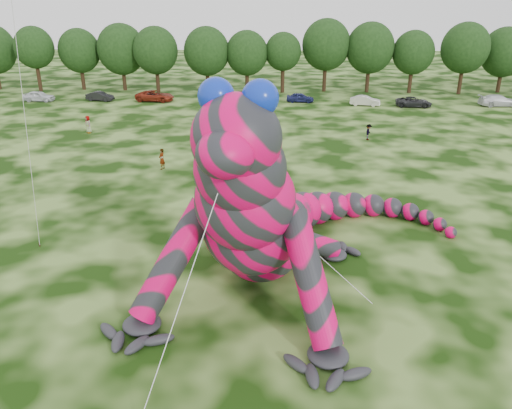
{
  "coord_description": "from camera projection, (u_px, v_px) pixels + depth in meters",
  "views": [
    {
      "loc": [
        0.03,
        -18.41,
        13.47
      ],
      "look_at": [
        -0.84,
        4.11,
        4.0
      ],
      "focal_mm": 35.0,
      "sensor_mm": 36.0,
      "label": 1
    }
  ],
  "objects": [
    {
      "name": "car_7",
      "position": [
        499.0,
        101.0,
        65.35
      ],
      "size": [
        5.21,
        2.4,
        1.48
      ],
      "primitive_type": "imported",
      "rotation": [
        0.0,
        0.0,
        1.64
      ],
      "color": "silver",
      "rests_on": "ground"
    },
    {
      "name": "spectator_5",
      "position": [
        282.0,
        176.0,
        37.57
      ],
      "size": [
        1.11,
        1.76,
        1.81
      ],
      "primitive_type": "imported",
      "rotation": [
        0.0,
        0.0,
        4.34
      ],
      "color": "gray",
      "rests_on": "ground"
    },
    {
      "name": "tree_7",
      "position": [
        207.0,
        60.0,
        73.04
      ],
      "size": [
        6.68,
        6.01,
        9.48
      ],
      "primitive_type": null,
      "color": "black",
      "rests_on": "ground"
    },
    {
      "name": "car_0",
      "position": [
        39.0,
        96.0,
        68.37
      ],
      "size": [
        4.27,
        1.93,
        1.42
      ],
      "primitive_type": "imported",
      "rotation": [
        0.0,
        0.0,
        1.51
      ],
      "color": "silver",
      "rests_on": "ground"
    },
    {
      "name": "car_1",
      "position": [
        100.0,
        96.0,
        68.75
      ],
      "size": [
        3.98,
        2.03,
        1.25
      ],
      "primitive_type": "imported",
      "rotation": [
        0.0,
        0.0,
        1.38
      ],
      "color": "black",
      "rests_on": "ground"
    },
    {
      "name": "car_3",
      "position": [
        233.0,
        99.0,
        66.98
      ],
      "size": [
        4.36,
        1.85,
        1.25
      ],
      "primitive_type": "imported",
      "rotation": [
        0.0,
        0.0,
        1.55
      ],
      "color": "silver",
      "rests_on": "ground"
    },
    {
      "name": "spectator_4",
      "position": [
        88.0,
        124.0,
        52.61
      ],
      "size": [
        1.02,
        1.04,
        1.81
      ],
      "primitive_type": "imported",
      "rotation": [
        0.0,
        0.0,
        5.44
      ],
      "color": "gray",
      "rests_on": "ground"
    },
    {
      "name": "tree_13",
      "position": [
        464.0,
        59.0,
        71.88
      ],
      "size": [
        6.83,
        6.15,
        10.13
      ],
      "primitive_type": null,
      "color": "black",
      "rests_on": "ground"
    },
    {
      "name": "tree_4",
      "position": [
        80.0,
        59.0,
        75.57
      ],
      "size": [
        6.22,
        5.6,
        9.06
      ],
      "primitive_type": null,
      "color": "black",
      "rests_on": "ground"
    },
    {
      "name": "tree_9",
      "position": [
        283.0,
        63.0,
        73.29
      ],
      "size": [
        5.27,
        4.74,
        8.68
      ],
      "primitive_type": null,
      "color": "black",
      "rests_on": "ground"
    },
    {
      "name": "spectator_0",
      "position": [
        162.0,
        159.0,
        41.55
      ],
      "size": [
        0.62,
        0.75,
        1.76
      ],
      "primitive_type": "imported",
      "rotation": [
        0.0,
        0.0,
        4.36
      ],
      "color": "gray",
      "rests_on": "ground"
    },
    {
      "name": "tree_8",
      "position": [
        247.0,
        62.0,
        73.1
      ],
      "size": [
        6.14,
        5.53,
        8.94
      ],
      "primitive_type": null,
      "color": "black",
      "rests_on": "ground"
    },
    {
      "name": "car_2",
      "position": [
        155.0,
        96.0,
        68.46
      ],
      "size": [
        5.48,
        3.04,
        1.45
      ],
      "primitive_type": "imported",
      "rotation": [
        0.0,
        0.0,
        1.45
      ],
      "color": "maroon",
      "rests_on": "ground"
    },
    {
      "name": "tree_5",
      "position": [
        122.0,
        57.0,
        74.94
      ],
      "size": [
        7.16,
        6.44,
        9.8
      ],
      "primitive_type": null,
      "color": "black",
      "rests_on": "ground"
    },
    {
      "name": "spectator_2",
      "position": [
        369.0,
        132.0,
        49.98
      ],
      "size": [
        0.97,
        1.2,
        1.61
      ],
      "primitive_type": "imported",
      "rotation": [
        0.0,
        0.0,
        1.16
      ],
      "color": "gray",
      "rests_on": "ground"
    },
    {
      "name": "tree_6",
      "position": [
        156.0,
        60.0,
        73.19
      ],
      "size": [
        6.52,
        5.86,
        9.49
      ],
      "primitive_type": null,
      "color": "black",
      "rests_on": "ground"
    },
    {
      "name": "tree_11",
      "position": [
        369.0,
        57.0,
        73.35
      ],
      "size": [
        7.01,
        6.31,
        10.07
      ],
      "primitive_type": null,
      "color": "black",
      "rests_on": "ground"
    },
    {
      "name": "inflatable_gecko",
      "position": [
        268.0,
        172.0,
        24.82
      ],
      "size": [
        22.23,
        24.82,
        10.73
      ],
      "primitive_type": null,
      "rotation": [
        0.0,
        0.0,
        -0.21
      ],
      "color": "#E50356",
      "rests_on": "ground"
    },
    {
      "name": "car_4",
      "position": [
        300.0,
        98.0,
        67.87
      ],
      "size": [
        3.85,
        1.88,
        1.26
      ],
      "primitive_type": "imported",
      "rotation": [
        0.0,
        0.0,
        1.46
      ],
      "color": "navy",
      "rests_on": "ground"
    },
    {
      "name": "car_5",
      "position": [
        365.0,
        101.0,
        65.73
      ],
      "size": [
        4.13,
        2.15,
        1.3
      ],
      "primitive_type": "imported",
      "rotation": [
        0.0,
        0.0,
        1.37
      ],
      "color": "beige",
      "rests_on": "ground"
    },
    {
      "name": "ground",
      "position": [
        271.0,
        323.0,
        22.18
      ],
      "size": [
        240.0,
        240.0,
        0.0
      ],
      "primitive_type": "plane",
      "color": "#16330A",
      "rests_on": "ground"
    },
    {
      "name": "tree_14",
      "position": [
        503.0,
        60.0,
        73.27
      ],
      "size": [
        6.82,
        6.14,
        9.4
      ],
      "primitive_type": null,
      "color": "black",
      "rests_on": "ground"
    },
    {
      "name": "tree_3",
      "position": [
        36.0,
        59.0,
        74.2
      ],
      "size": [
        5.81,
        5.23,
        9.44
      ],
      "primitive_type": null,
      "color": "black",
      "rests_on": "ground"
    },
    {
      "name": "tree_10",
      "position": [
        326.0,
        55.0,
        73.85
      ],
      "size": [
        7.09,
        6.38,
        10.5
      ],
      "primitive_type": null,
      "color": "black",
      "rests_on": "ground"
    },
    {
      "name": "tree_12",
      "position": [
        412.0,
        62.0,
        72.92
      ],
      "size": [
        5.99,
        5.39,
        8.97
      ],
      "primitive_type": null,
      "color": "black",
      "rests_on": "ground"
    },
    {
      "name": "car_6",
      "position": [
        414.0,
        102.0,
        65.02
      ],
      "size": [
        4.8,
        2.59,
        1.28
      ],
      "primitive_type": "imported",
      "rotation": [
        0.0,
        0.0,
        1.47
      ],
      "color": "#252527",
      "rests_on": "ground"
    }
  ]
}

